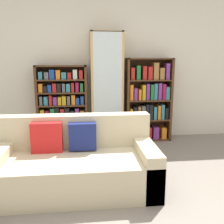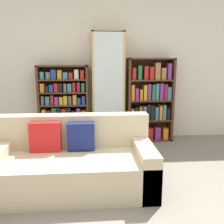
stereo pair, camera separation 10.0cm
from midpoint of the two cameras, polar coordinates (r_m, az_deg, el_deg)
ground_plane at (r=2.56m, az=4.98°, el=-23.49°), size 16.00×16.00×0.00m
wall_back at (r=4.67m, az=-0.10°, el=10.28°), size 6.57×0.06×2.70m
couch at (r=3.01m, az=-7.97°, el=-11.68°), size 1.85×0.88×0.82m
bookshelf_left at (r=4.55m, az=-10.30°, el=1.52°), size 0.88×0.32×1.39m
display_cabinet at (r=4.48m, az=-0.27°, el=5.26°), size 0.56×0.36×1.96m
bookshelf_right at (r=4.65m, az=9.27°, el=2.43°), size 0.83×0.32×1.51m
wine_bottle at (r=4.10m, az=6.87°, el=-7.00°), size 0.08×0.08×0.39m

